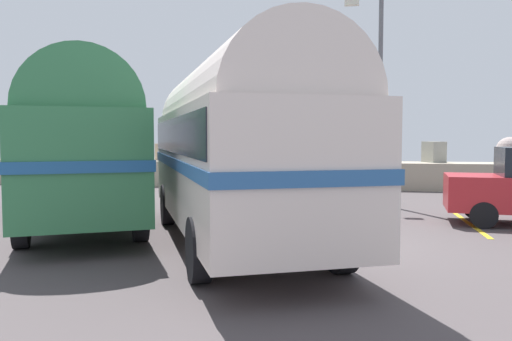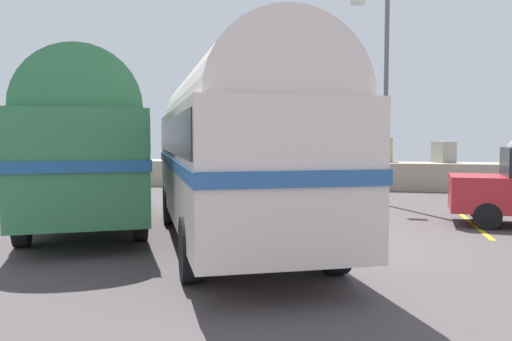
{
  "view_description": "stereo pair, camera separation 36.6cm",
  "coord_description": "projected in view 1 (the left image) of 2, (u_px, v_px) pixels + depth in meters",
  "views": [
    {
      "loc": [
        0.49,
        -10.01,
        2.12
      ],
      "look_at": [
        -1.49,
        1.2,
        1.39
      ],
      "focal_mm": 36.67,
      "sensor_mm": 36.0,
      "label": 1
    },
    {
      "loc": [
        0.85,
        -9.94,
        2.12
      ],
      "look_at": [
        -1.49,
        1.2,
        1.39
      ],
      "focal_mm": 36.67,
      "sensor_mm": 36.0,
      "label": 2
    }
  ],
  "objects": [
    {
      "name": "second_coach",
      "position": [
        82.0,
        140.0,
        12.57
      ],
      "size": [
        6.17,
        8.69,
        3.7
      ],
      "rotation": [
        0.0,
        0.0,
        0.49
      ],
      "color": "black",
      "rests_on": "ground"
    },
    {
      "name": "lamp_post",
      "position": [
        376.0,
        89.0,
        16.12
      ],
      "size": [
        1.18,
        0.3,
        6.39
      ],
      "color": "#5B5B60",
      "rests_on": "ground"
    },
    {
      "name": "vintage_coach",
      "position": [
        235.0,
        141.0,
        10.21
      ],
      "size": [
        5.75,
        8.8,
        3.7
      ],
      "rotation": [
        0.0,
        0.0,
        0.43
      ],
      "color": "black",
      "rests_on": "ground"
    },
    {
      "name": "breakwater",
      "position": [
        337.0,
        172.0,
        21.61
      ],
      "size": [
        31.36,
        1.86,
        2.29
      ],
      "color": "#A49984",
      "rests_on": "ground"
    },
    {
      "name": "ground",
      "position": [
        321.0,
        247.0,
        10.05
      ],
      "size": [
        32.0,
        26.0,
        0.02
      ],
      "color": "#4A4344"
    }
  ]
}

